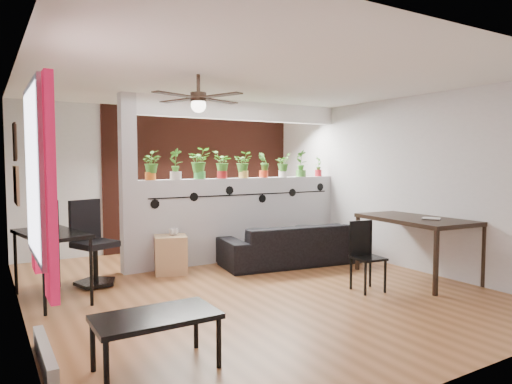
% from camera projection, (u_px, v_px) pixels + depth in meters
% --- Properties ---
extents(room_shell, '(6.30, 7.10, 2.90)m').
position_uv_depth(room_shell, '(247.00, 187.00, 5.86)').
color(room_shell, brown).
rests_on(room_shell, ground).
extents(partition_wall, '(3.60, 0.18, 1.35)m').
position_uv_depth(partition_wall, '(244.00, 218.00, 7.60)').
color(partition_wall, '#BCBCC1').
rests_on(partition_wall, ground).
extents(ceiling_header, '(3.60, 0.18, 0.30)m').
position_uv_depth(ceiling_header, '(243.00, 111.00, 7.47)').
color(ceiling_header, white).
rests_on(ceiling_header, room_shell).
extents(pier_column, '(0.22, 0.20, 2.60)m').
position_uv_depth(pier_column, '(128.00, 184.00, 6.57)').
color(pier_column, '#BCBCC1').
rests_on(pier_column, ground).
extents(brick_panel, '(3.90, 0.05, 2.60)m').
position_uv_depth(brick_panel, '(206.00, 178.00, 8.81)').
color(brick_panel, '#A2422F').
rests_on(brick_panel, ground).
extents(vine_decal, '(3.31, 0.01, 0.30)m').
position_uv_depth(vine_decal, '(246.00, 195.00, 7.49)').
color(vine_decal, black).
rests_on(vine_decal, partition_wall).
extents(window_assembly, '(0.09, 1.30, 1.55)m').
position_uv_depth(window_assembly, '(37.00, 177.00, 3.50)').
color(window_assembly, white).
rests_on(window_assembly, room_shell).
extents(baseboard_heater, '(0.08, 1.00, 0.18)m').
position_uv_depth(baseboard_heater, '(45.00, 356.00, 3.61)').
color(baseboard_heater, beige).
rests_on(baseboard_heater, ground).
extents(corkboard, '(0.03, 0.60, 0.45)m').
position_uv_depth(corkboard, '(16.00, 185.00, 5.34)').
color(corkboard, '#9E724C').
rests_on(corkboard, room_shell).
extents(framed_art, '(0.03, 0.34, 0.44)m').
position_uv_depth(framed_art, '(15.00, 142.00, 5.26)').
color(framed_art, '#8C7259').
rests_on(framed_art, room_shell).
extents(ceiling_fan, '(1.19, 1.19, 0.43)m').
position_uv_depth(ceiling_fan, '(198.00, 100.00, 5.12)').
color(ceiling_fan, black).
rests_on(ceiling_fan, room_shell).
extents(potted_plant_0, '(0.23, 0.26, 0.44)m').
position_uv_depth(potted_plant_0, '(150.00, 164.00, 6.72)').
color(potted_plant_0, '#D26218').
rests_on(potted_plant_0, partition_wall).
extents(potted_plant_1, '(0.29, 0.25, 0.47)m').
position_uv_depth(potted_plant_1, '(176.00, 163.00, 6.92)').
color(potted_plant_1, silver).
rests_on(potted_plant_1, partition_wall).
extents(potted_plant_2, '(0.31, 0.29, 0.49)m').
position_uv_depth(potted_plant_2, '(199.00, 163.00, 7.12)').
color(potted_plant_2, green).
rests_on(potted_plant_2, partition_wall).
extents(potted_plant_3, '(0.29, 0.28, 0.44)m').
position_uv_depth(potted_plant_3, '(222.00, 164.00, 7.33)').
color(potted_plant_3, '#AD1B1C').
rests_on(potted_plant_3, partition_wall).
extents(potted_plant_4, '(0.28, 0.27, 0.43)m').
position_uv_depth(potted_plant_4, '(243.00, 164.00, 7.53)').
color(potted_plant_4, '#E1B44F').
rests_on(potted_plant_4, partition_wall).
extents(potted_plant_5, '(0.26, 0.23, 0.42)m').
position_uv_depth(potted_plant_5, '(264.00, 164.00, 7.74)').
color(potted_plant_5, red).
rests_on(potted_plant_5, partition_wall).
extents(potted_plant_6, '(0.27, 0.26, 0.41)m').
position_uv_depth(potted_plant_6, '(283.00, 165.00, 7.94)').
color(potted_plant_6, white).
rests_on(potted_plant_6, partition_wall).
extents(potted_plant_7, '(0.29, 0.25, 0.48)m').
position_uv_depth(potted_plant_7, '(301.00, 162.00, 8.14)').
color(potted_plant_7, '#428932').
rests_on(potted_plant_7, partition_wall).
extents(potted_plant_8, '(0.21, 0.19, 0.36)m').
position_uv_depth(potted_plant_8, '(318.00, 166.00, 8.35)').
color(potted_plant_8, red).
rests_on(potted_plant_8, partition_wall).
extents(sofa, '(2.18, 1.12, 0.61)m').
position_uv_depth(sofa, '(290.00, 245.00, 7.22)').
color(sofa, black).
rests_on(sofa, ground).
extents(cube_shelf, '(0.55, 0.52, 0.55)m').
position_uv_depth(cube_shelf, '(171.00, 255.00, 6.61)').
color(cube_shelf, tan).
rests_on(cube_shelf, ground).
extents(cup, '(0.16, 0.16, 0.11)m').
position_uv_depth(cup, '(174.00, 232.00, 6.61)').
color(cup, gray).
rests_on(cup, cube_shelf).
extents(computer_desk, '(0.80, 1.21, 0.81)m').
position_uv_depth(computer_desk, '(51.00, 238.00, 5.32)').
color(computer_desk, black).
rests_on(computer_desk, ground).
extents(monitor, '(0.33, 0.13, 0.18)m').
position_uv_depth(monitor, '(49.00, 223.00, 5.43)').
color(monitor, black).
rests_on(monitor, computer_desk).
extents(office_chair, '(0.61, 0.61, 1.10)m').
position_uv_depth(office_chair, '(92.00, 249.00, 5.98)').
color(office_chair, black).
rests_on(office_chair, ground).
extents(dining_table, '(1.08, 1.63, 0.85)m').
position_uv_depth(dining_table, '(417.00, 224.00, 6.34)').
color(dining_table, black).
rests_on(dining_table, ground).
extents(book, '(0.26, 0.28, 0.02)m').
position_uv_depth(book, '(431.00, 219.00, 6.03)').
color(book, gray).
rests_on(book, dining_table).
extents(folding_chair, '(0.40, 0.40, 0.87)m').
position_uv_depth(folding_chair, '(364.00, 249.00, 5.77)').
color(folding_chair, black).
rests_on(folding_chair, ground).
extents(coffee_table, '(0.95, 0.53, 0.44)m').
position_uv_depth(coffee_table, '(156.00, 320.00, 3.55)').
color(coffee_table, black).
rests_on(coffee_table, ground).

